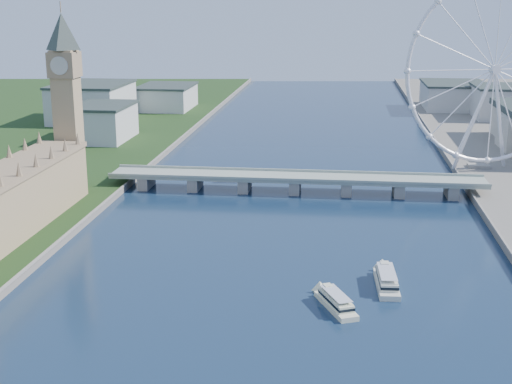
# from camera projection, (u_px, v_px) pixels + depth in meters

# --- Properties ---
(big_ben) EXTENTS (20.02, 20.02, 110.00)m
(big_ben) POSITION_uv_depth(u_px,v_px,m) (65.00, 80.00, 397.46)
(big_ben) COLOR tan
(big_ben) RESTS_ON ground
(westminster_bridge) EXTENTS (220.00, 22.00, 9.50)m
(westminster_bridge) POSITION_uv_depth(u_px,v_px,m) (295.00, 181.00, 419.64)
(westminster_bridge) COLOR gray
(westminster_bridge) RESTS_ON ground
(london_eye) EXTENTS (113.60, 39.12, 124.30)m
(london_eye) POSITION_uv_depth(u_px,v_px,m) (495.00, 70.00, 443.05)
(london_eye) COLOR silver
(london_eye) RESTS_ON ground
(city_skyline) EXTENTS (505.00, 280.00, 32.00)m
(city_skyline) POSITION_uv_depth(u_px,v_px,m) (356.00, 103.00, 661.93)
(city_skyline) COLOR beige
(city_skyline) RESTS_ON ground
(tour_boat_near) EXTENTS (18.45, 29.26, 6.35)m
(tour_boat_near) POSITION_uv_depth(u_px,v_px,m) (336.00, 308.00, 261.76)
(tour_boat_near) COLOR beige
(tour_boat_near) RESTS_ON ground
(tour_boat_far) EXTENTS (9.77, 32.56, 7.14)m
(tour_boat_far) POSITION_uv_depth(u_px,v_px,m) (386.00, 287.00, 281.24)
(tour_boat_far) COLOR beige
(tour_boat_far) RESTS_ON ground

